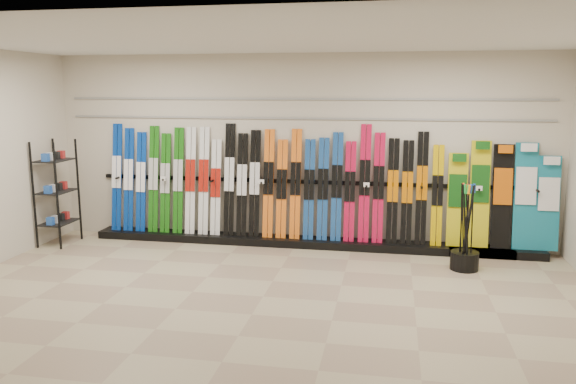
# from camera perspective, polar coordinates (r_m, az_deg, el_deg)

# --- Properties ---
(floor) EXTENTS (8.00, 8.00, 0.00)m
(floor) POSITION_cam_1_polar(r_m,az_deg,el_deg) (6.85, -2.55, -10.56)
(floor) COLOR gray
(floor) RESTS_ON ground
(back_wall) EXTENTS (8.00, 0.00, 8.00)m
(back_wall) POSITION_cam_1_polar(r_m,az_deg,el_deg) (8.90, 1.03, 4.28)
(back_wall) COLOR beige
(back_wall) RESTS_ON floor
(ceiling) EXTENTS (8.00, 8.00, 0.00)m
(ceiling) POSITION_cam_1_polar(r_m,az_deg,el_deg) (6.42, -2.77, 15.31)
(ceiling) COLOR silver
(ceiling) RESTS_ON back_wall
(ski_rack_base) EXTENTS (8.00, 0.40, 0.12)m
(ski_rack_base) POSITION_cam_1_polar(r_m,az_deg,el_deg) (8.92, 2.19, -5.13)
(ski_rack_base) COLOR black
(ski_rack_base) RESTS_ON floor
(skis) EXTENTS (5.38, 0.28, 1.80)m
(skis) POSITION_cam_1_polar(r_m,az_deg,el_deg) (8.92, -2.18, 0.73)
(skis) COLOR #063297
(skis) RESTS_ON ski_rack_base
(snowboards) EXTENTS (1.58, 0.24, 1.58)m
(snowboards) POSITION_cam_1_polar(r_m,az_deg,el_deg) (8.88, 21.05, -0.57)
(snowboards) COLOR gold
(snowboards) RESTS_ON ski_rack_base
(accessory_rack) EXTENTS (0.40, 0.60, 1.66)m
(accessory_rack) POSITION_cam_1_polar(r_m,az_deg,el_deg) (9.62, -22.44, -0.07)
(accessory_rack) COLOR black
(accessory_rack) RESTS_ON floor
(pole_bin) EXTENTS (0.38, 0.38, 0.25)m
(pole_bin) POSITION_cam_1_polar(r_m,az_deg,el_deg) (8.15, 17.48, -6.67)
(pole_bin) COLOR black
(pole_bin) RESTS_ON floor
(ski_poles) EXTENTS (0.19, 0.22, 1.18)m
(ski_poles) POSITION_cam_1_polar(r_m,az_deg,el_deg) (7.97, 17.59, -3.44)
(ski_poles) COLOR black
(ski_poles) RESTS_ON pole_bin
(slatwall_rail_0) EXTENTS (7.60, 0.02, 0.03)m
(slatwall_rail_0) POSITION_cam_1_polar(r_m,az_deg,el_deg) (8.84, 1.01, 7.49)
(slatwall_rail_0) COLOR gray
(slatwall_rail_0) RESTS_ON back_wall
(slatwall_rail_1) EXTENTS (7.60, 0.02, 0.03)m
(slatwall_rail_1) POSITION_cam_1_polar(r_m,az_deg,el_deg) (8.83, 1.02, 9.44)
(slatwall_rail_1) COLOR gray
(slatwall_rail_1) RESTS_ON back_wall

